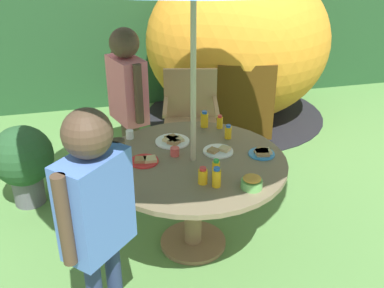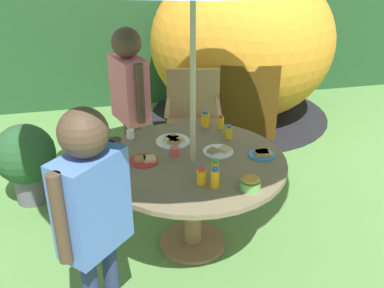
# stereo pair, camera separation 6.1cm
# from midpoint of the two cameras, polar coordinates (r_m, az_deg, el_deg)

# --- Properties ---
(ground_plane) EXTENTS (10.00, 10.00, 0.02)m
(ground_plane) POSITION_cam_midpoint_polar(r_m,az_deg,el_deg) (3.48, 0.61, -12.54)
(ground_plane) COLOR #548442
(hedge_backdrop) EXTENTS (9.00, 0.70, 1.90)m
(hedge_backdrop) POSITION_cam_midpoint_polar(r_m,az_deg,el_deg) (6.01, -6.40, 14.75)
(hedge_backdrop) COLOR #234C28
(hedge_backdrop) RESTS_ON ground_plane
(garden_table) EXTENTS (1.28, 1.28, 0.72)m
(garden_table) POSITION_cam_midpoint_polar(r_m,az_deg,el_deg) (3.14, 0.66, -4.20)
(garden_table) COLOR brown
(garden_table) RESTS_ON ground_plane
(wooden_chair) EXTENTS (0.59, 0.58, 0.93)m
(wooden_chair) POSITION_cam_midpoint_polar(r_m,az_deg,el_deg) (4.25, 0.54, 3.67)
(wooden_chair) COLOR tan
(wooden_chair) RESTS_ON ground_plane
(dome_tent) EXTENTS (2.54, 2.54, 1.79)m
(dome_tent) POSITION_cam_midpoint_polar(r_m,az_deg,el_deg) (5.34, 6.63, 12.52)
(dome_tent) COLOR orange
(dome_tent) RESTS_ON ground_plane
(potted_plant) EXTENTS (0.50, 0.50, 0.70)m
(potted_plant) POSITION_cam_midpoint_polar(r_m,az_deg,el_deg) (3.96, -19.86, -1.66)
(potted_plant) COLOR #595960
(potted_plant) RESTS_ON ground_plane
(child_in_pink_shirt) EXTENTS (0.31, 0.46, 1.42)m
(child_in_pink_shirt) POSITION_cam_midpoint_polar(r_m,az_deg,el_deg) (3.80, -7.43, 6.82)
(child_in_pink_shirt) COLOR brown
(child_in_pink_shirt) RESTS_ON ground_plane
(child_in_blue_shirt) EXTENTS (0.41, 0.41, 1.43)m
(child_in_blue_shirt) POSITION_cam_midpoint_polar(r_m,az_deg,el_deg) (2.33, -11.79, -7.35)
(child_in_blue_shirt) COLOR navy
(child_in_blue_shirt) RESTS_ON ground_plane
(snack_bowl) EXTENTS (0.13, 0.13, 0.08)m
(snack_bowl) POSITION_cam_midpoint_polar(r_m,az_deg,el_deg) (2.77, 7.98, -4.90)
(snack_bowl) COLOR #66B259
(snack_bowl) RESTS_ON garden_table
(plate_mid_left) EXTENTS (0.25, 0.25, 0.03)m
(plate_mid_left) POSITION_cam_midpoint_polar(r_m,az_deg,el_deg) (3.30, -1.87, 0.45)
(plate_mid_left) COLOR white
(plate_mid_left) RESTS_ON garden_table
(plate_mid_right) EXTENTS (0.20, 0.20, 0.03)m
(plate_mid_right) POSITION_cam_midpoint_polar(r_m,az_deg,el_deg) (3.06, -5.47, -2.03)
(plate_mid_right) COLOR red
(plate_mid_right) RESTS_ON garden_table
(plate_back_edge) EXTENTS (0.18, 0.18, 0.03)m
(plate_back_edge) POSITION_cam_midpoint_polar(r_m,az_deg,el_deg) (3.16, 9.37, -1.18)
(plate_back_edge) COLOR #338CD8
(plate_back_edge) RESTS_ON garden_table
(plate_far_right) EXTENTS (0.21, 0.21, 0.03)m
(plate_far_right) POSITION_cam_midpoint_polar(r_m,az_deg,el_deg) (3.17, 3.90, -0.89)
(plate_far_right) COLOR white
(plate_far_right) RESTS_ON garden_table
(juice_bottle_near_left) EXTENTS (0.06, 0.06, 0.11)m
(juice_bottle_near_left) POSITION_cam_midpoint_polar(r_m,az_deg,el_deg) (2.79, 1.81, -4.07)
(juice_bottle_near_left) COLOR yellow
(juice_bottle_near_left) RESTS_ON garden_table
(juice_bottle_near_right) EXTENTS (0.05, 0.05, 0.13)m
(juice_bottle_near_right) POSITION_cam_midpoint_polar(r_m,az_deg,el_deg) (2.84, 3.50, -3.21)
(juice_bottle_near_right) COLOR yellow
(juice_bottle_near_right) RESTS_ON garden_table
(juice_bottle_far_left) EXTENTS (0.06, 0.06, 0.13)m
(juice_bottle_far_left) POSITION_cam_midpoint_polar(r_m,az_deg,el_deg) (3.52, 2.22, 3.09)
(juice_bottle_far_left) COLOR yellow
(juice_bottle_far_left) RESTS_ON garden_table
(juice_bottle_center_front) EXTENTS (0.05, 0.05, 0.13)m
(juice_bottle_center_front) POSITION_cam_midpoint_polar(r_m,az_deg,el_deg) (2.75, 3.54, -4.28)
(juice_bottle_center_front) COLOR yellow
(juice_bottle_center_front) RESTS_ON garden_table
(juice_bottle_center_back) EXTENTS (0.05, 0.05, 0.11)m
(juice_bottle_center_back) POSITION_cam_midpoint_polar(r_m,az_deg,el_deg) (3.51, 4.15, 2.74)
(juice_bottle_center_back) COLOR yellow
(juice_bottle_center_back) RESTS_ON garden_table
(juice_bottle_front_edge) EXTENTS (0.05, 0.05, 0.11)m
(juice_bottle_front_edge) POSITION_cam_midpoint_polar(r_m,az_deg,el_deg) (3.35, 5.18, 1.46)
(juice_bottle_front_edge) COLOR yellow
(juice_bottle_front_edge) RESTS_ON garden_table
(cup_near) EXTENTS (0.06, 0.06, 0.06)m
(cup_near) POSITION_cam_midpoint_polar(r_m,az_deg,el_deg) (3.11, -1.64, -0.95)
(cup_near) COLOR #E04C47
(cup_near) RESTS_ON garden_table
(cup_far) EXTENTS (0.06, 0.06, 0.07)m
(cup_far) POSITION_cam_midpoint_polar(r_m,az_deg,el_deg) (3.38, -7.25, 1.28)
(cup_far) COLOR white
(cup_far) RESTS_ON garden_table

